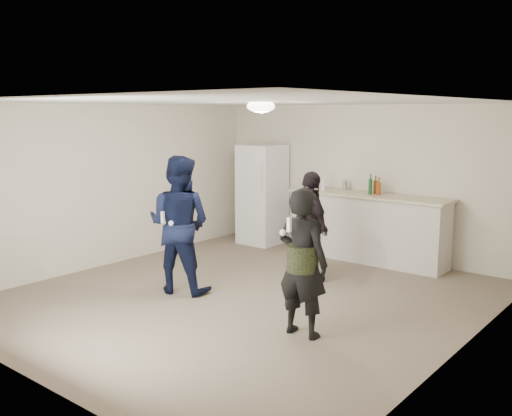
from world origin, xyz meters
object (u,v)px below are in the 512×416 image
Objects in this scene: counter at (367,228)px; spectator at (311,227)px; woman at (303,263)px; shaker at (345,185)px; man at (179,224)px; fridge at (262,194)px.

spectator reaches higher than counter.
counter is 1.62× the size of woman.
spectator reaches higher than shaker.
shaker is 0.11× the size of woman.
man reaches higher than shaker.
fridge is at bearing -172.20° from shaker.
fridge is (-2.10, -0.07, 0.38)m from counter.
spectator is at bearing -144.85° from man.
spectator is (-0.07, -1.53, 0.26)m from counter.
shaker is (-0.51, 0.15, 0.65)m from counter.
woman is at bearing -66.46° from shaker.
fridge is at bearing -178.09° from counter.
man is (0.94, -2.95, 0.01)m from fridge.
fridge is at bearing -91.09° from man.
shaker is at bearing -45.16° from spectator.
spectator is (0.44, -1.68, -0.39)m from shaker.
fridge is 1.12× the size of woman.
shaker is 3.75m from woman.
woman is at bearing -73.36° from counter.
fridge reaches higher than shaker.
woman is at bearing 151.27° from spectator.
spectator is at bearing -92.70° from counter.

